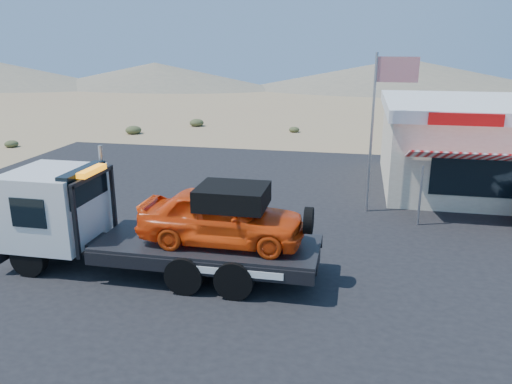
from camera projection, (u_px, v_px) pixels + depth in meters
The scene contains 7 objects.
ground at pixel (220, 246), 16.22m from camera, with size 120.00×120.00×0.00m, color #9E7D5A.
asphalt_lot at pixel (293, 219), 18.65m from camera, with size 32.00×24.00×0.02m, color black.
tow_truck at pixel (152, 219), 14.03m from camera, with size 8.85×2.62×2.96m.
jerky_store at pixel (502, 145), 22.04m from camera, with size 10.40×9.97×3.90m.
flagpole at pixel (379, 115), 18.40m from camera, with size 1.55×0.10×6.00m.
desert_scrub at pixel (28, 158), 27.30m from camera, with size 20.88×30.61×0.61m.
distant_hills at pixel (259, 75), 69.26m from camera, with size 126.00×48.00×4.20m.
Camera 1 is at (4.18, -14.48, 6.38)m, focal length 35.00 mm.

